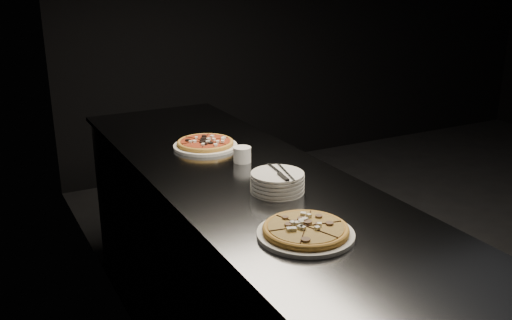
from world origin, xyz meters
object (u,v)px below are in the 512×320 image
cutlery (281,173)px  plate_stack (277,182)px  ramekin (242,154)px  pizza_tomato (205,144)px  counter (244,272)px  pizza_mushroom (306,231)px

cutlery → plate_stack: bearing=124.2°
ramekin → plate_stack: bearing=-95.9°
pizza_tomato → cutlery: cutlery is taller
plate_stack → ramekin: plate_stack is taller
plate_stack → cutlery: 0.04m
cutlery → counter: bearing=102.5°
plate_stack → ramekin: bearing=84.1°
plate_stack → ramekin: (0.04, 0.37, -0.00)m
pizza_mushroom → cutlery: bearing=71.5°
counter → pizza_mushroom: bearing=-98.4°
pizza_mushroom → ramekin: bearing=78.6°
pizza_tomato → plate_stack: plate_stack is taller
pizza_mushroom → pizza_tomato: bearing=84.9°
pizza_tomato → cutlery: size_ratio=1.43×
plate_stack → ramekin: 0.37m
counter → cutlery: (0.03, -0.26, 0.54)m
pizza_mushroom → plate_stack: bearing=73.3°
pizza_mushroom → cutlery: 0.37m
counter → ramekin: ramekin is taller
plate_stack → ramekin: size_ratio=2.61×
ramekin → cutlery: bearing=-94.5°
counter → pizza_mushroom: 0.78m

